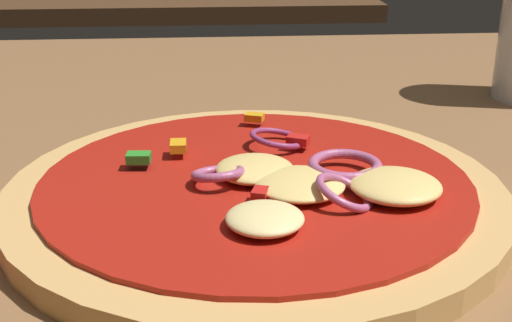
# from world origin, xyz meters

# --- Properties ---
(dining_table) EXTENTS (1.22, 1.04, 0.03)m
(dining_table) POSITION_xyz_m (0.00, 0.00, 0.01)
(dining_table) COLOR brown
(dining_table) RESTS_ON ground
(pizza) EXTENTS (0.29, 0.29, 0.03)m
(pizza) POSITION_xyz_m (0.00, 0.01, 0.04)
(pizza) COLOR tan
(pizza) RESTS_ON dining_table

